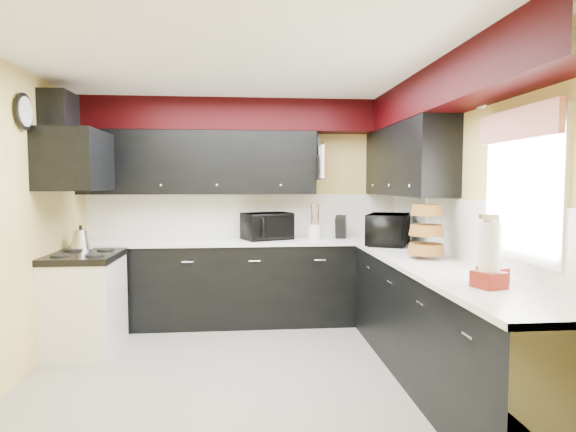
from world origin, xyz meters
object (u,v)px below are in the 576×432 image
Objects in this scene: utensil_crock at (315,232)px; knife_block at (341,227)px; kettle at (81,240)px; toaster_oven at (267,226)px; microwave at (388,229)px.

knife_block is at bearing 11.59° from utensil_crock.
kettle reaches higher than utensil_crock.
toaster_oven is 0.54m from utensil_crock.
toaster_oven is 1.94m from kettle.
kettle is (-2.41, -0.46, -0.01)m from utensil_crock.
toaster_oven is 0.85m from knife_block.
kettle is at bearing 172.69° from toaster_oven.
microwave reaches higher than toaster_oven.
microwave is at bearing -38.90° from utensil_crock.
knife_block is (0.85, 0.03, -0.02)m from toaster_oven.
knife_block is at bearing 10.88° from kettle.
kettle is (-2.72, -0.52, -0.05)m from knife_block.
kettle is at bearing 112.87° from microwave.
kettle is at bearing -169.21° from utensil_crock.
kettle is at bearing -151.02° from knife_block.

